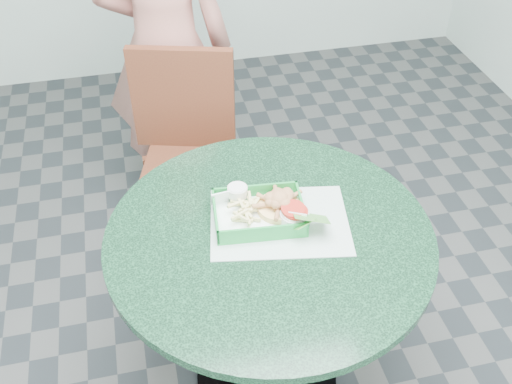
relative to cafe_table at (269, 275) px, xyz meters
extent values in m
cube|color=#303335|center=(0.00, 0.00, -0.58)|extent=(4.00, 5.00, 0.02)
cylinder|color=black|center=(0.00, 0.00, -0.57)|extent=(0.53, 0.53, 0.02)
cylinder|color=black|center=(0.00, 0.00, -0.20)|extent=(0.10, 0.10, 0.70)
cylinder|color=#25352D|center=(0.00, 0.00, 0.15)|extent=(0.99, 0.99, 0.03)
cube|color=#55321C|center=(-0.14, 0.73, -0.13)|extent=(0.43, 0.43, 0.04)
cube|color=#55321C|center=(-0.14, 0.92, 0.12)|extent=(0.43, 0.04, 0.46)
cube|color=#55321C|center=(-0.32, 0.54, -0.37)|extent=(0.04, 0.04, 0.43)
cube|color=#55321C|center=(0.04, 0.54, -0.37)|extent=(0.04, 0.04, 0.43)
cube|color=#55321C|center=(-0.32, 0.91, -0.37)|extent=(0.04, 0.04, 0.43)
cube|color=#55321C|center=(0.04, 0.91, -0.37)|extent=(0.04, 0.04, 0.43)
imported|color=tan|center=(-0.17, 1.17, 0.29)|extent=(0.71, 0.55, 1.75)
cube|color=#ABC0B9|center=(0.04, 0.04, 0.17)|extent=(0.47, 0.38, 0.00)
cube|color=#1A8D38|center=(-0.02, 0.06, 0.18)|extent=(0.27, 0.20, 0.01)
cube|color=white|center=(-0.02, 0.06, 0.18)|extent=(0.26, 0.19, 0.00)
cube|color=#1A8D38|center=(-0.02, 0.16, 0.20)|extent=(0.27, 0.01, 0.05)
cube|color=#1A8D38|center=(-0.02, -0.03, 0.20)|extent=(0.27, 0.01, 0.05)
cube|color=#1A8D38|center=(0.11, 0.06, 0.20)|extent=(0.01, 0.20, 0.05)
cube|color=#1A8D38|center=(-0.15, 0.06, 0.20)|extent=(0.01, 0.20, 0.05)
cylinder|color=#E8BC6F|center=(0.05, 0.08, 0.20)|extent=(0.13, 0.13, 0.02)
cylinder|color=silver|center=(-0.07, 0.15, 0.22)|extent=(0.06, 0.06, 0.03)
cylinder|color=white|center=(-0.07, 0.15, 0.24)|extent=(0.06, 0.06, 0.00)
cylinder|color=white|center=(0.08, 0.03, 0.20)|extent=(0.09, 0.09, 0.03)
torus|color=white|center=(0.08, 0.03, 0.22)|extent=(0.08, 0.08, 0.01)
cylinder|color=#B12317|center=(0.08, 0.03, 0.23)|extent=(0.08, 0.08, 0.01)
camera|label=1|loc=(-0.33, -1.24, 1.44)|focal=42.00mm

